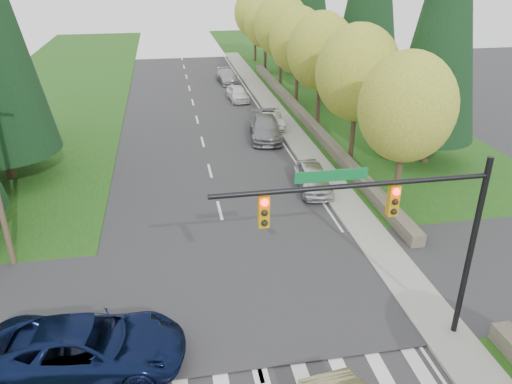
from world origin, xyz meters
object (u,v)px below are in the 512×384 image
object	(u,v)px
parked_car_c	(271,119)
parked_car_d	(238,93)
parked_car_b	(265,128)
parked_car_e	(228,77)
parked_car_a	(313,178)
suv_navy	(86,347)

from	to	relation	value
parked_car_c	parked_car_d	distance (m)	8.51
parked_car_b	parked_car_d	world-z (taller)	parked_car_b
parked_car_e	parked_car_c	bearing A→B (deg)	-88.88
parked_car_a	suv_navy	bearing A→B (deg)	-127.76
parked_car_a	parked_car_d	bearing A→B (deg)	98.68
suv_navy	parked_car_c	distance (m)	26.38
suv_navy	parked_car_c	size ratio (longest dim) A/B	1.55
suv_navy	parked_car_e	distance (m)	40.78
parked_car_d	parked_car_e	world-z (taller)	parked_car_d
parked_car_c	parked_car_e	xyz separation A→B (m)	(-1.40, 15.68, -0.00)
suv_navy	parked_car_a	world-z (taller)	suv_navy
parked_car_a	parked_car_b	xyz separation A→B (m)	(-0.93, 9.34, 0.04)
parked_car_a	parked_car_c	xyz separation A→B (m)	(0.00, 11.83, -0.07)
parked_car_c	suv_navy	bearing A→B (deg)	-115.99
parked_car_c	parked_car_d	xyz separation A→B (m)	(-1.40, 8.39, 0.00)
parked_car_a	parked_car_c	distance (m)	11.83
parked_car_a	parked_car_e	xyz separation A→B (m)	(-1.40, 27.50, -0.07)
parked_car_c	parked_car_b	bearing A→B (deg)	-111.72
parked_car_c	parked_car_e	world-z (taller)	parked_car_c
parked_car_d	parked_car_e	xyz separation A→B (m)	(0.00, 7.28, -0.01)
suv_navy	parked_car_e	world-z (taller)	suv_navy
parked_car_e	parked_car_b	bearing A→B (deg)	-92.51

